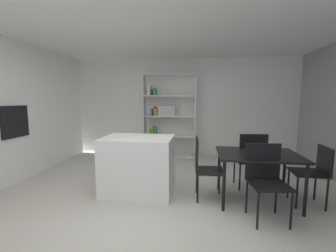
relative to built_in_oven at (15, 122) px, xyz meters
The scene contains 11 objects.
ground_plane 2.88m from the built_in_oven, 12.46° to the right, with size 9.09×9.09×0.00m, color beige.
ceiling_slab 3.05m from the built_in_oven, 12.46° to the right, with size 6.61×6.30×0.06m.
back_partition 3.63m from the built_in_oven, 44.63° to the left, with size 6.61×0.06×2.62m, color white.
built_in_oven is the anchor object (origin of this frame).
kitchen_island 2.40m from the built_in_oven, ahead, with size 1.11×0.77×0.93m, color white.
open_bookshelf 3.28m from the built_in_oven, 42.90° to the left, with size 1.37×0.32×2.18m.
dining_table 4.18m from the built_in_oven, ahead, with size 1.16×0.85×0.74m.
dining_chair_far 4.21m from the built_in_oven, ahead, with size 0.49×0.46×0.97m.
dining_chair_near 4.22m from the built_in_oven, ahead, with size 0.51×0.49×0.96m.
dining_chair_island_side 3.40m from the built_in_oven, ahead, with size 0.45×0.44×0.95m.
dining_chair_window_side 4.98m from the built_in_oven, ahead, with size 0.46×0.43×0.87m.
Camera 1 is at (0.69, -2.89, 1.54)m, focal length 23.25 mm.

